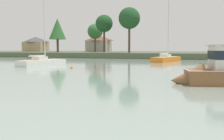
{
  "coord_description": "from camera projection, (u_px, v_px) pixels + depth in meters",
  "views": [
    {
      "loc": [
        14.08,
        -8.06,
        2.89
      ],
      "look_at": [
        3.31,
        20.26,
        0.52
      ],
      "focal_mm": 44.76,
      "sensor_mm": 36.0,
      "label": 1
    }
  ],
  "objects": [
    {
      "name": "mooring_buoy_orange",
      "position": [
        72.0,
        68.0,
        40.33
      ],
      "size": [
        0.42,
        0.42,
        0.47
      ],
      "color": "orange",
      "rests_on": "ground"
    },
    {
      "name": "far_shore_bank",
      "position": [
        174.0,
        54.0,
        96.18
      ],
      "size": [
        231.11,
        49.87,
        1.55
      ],
      "primitive_type": "cube",
      "color": "#4C563D",
      "rests_on": "ground"
    },
    {
      "name": "cottage_eastern",
      "position": [
        99.0,
        43.0,
        111.47
      ],
      "size": [
        9.46,
        6.96,
        6.45
      ],
      "color": "#9E998E",
      "rests_on": "far_shore_bank"
    },
    {
      "name": "dinghy_cream",
      "position": [
        210.0,
        65.0,
        45.2
      ],
      "size": [
        3.5,
        2.13,
        0.58
      ],
      "color": "beige",
      "rests_on": "ground"
    },
    {
      "name": "sailboat_white",
      "position": [
        42.0,
        64.0,
        46.61
      ],
      "size": [
        4.19,
        9.44,
        13.68
      ],
      "color": "white",
      "rests_on": "ground"
    },
    {
      "name": "shore_tree_inland_c",
      "position": [
        129.0,
        18.0,
        81.52
      ],
      "size": [
        6.32,
        6.32,
        13.28
      ],
      "color": "brown",
      "rests_on": "far_shore_bank"
    },
    {
      "name": "shore_tree_inland_b",
      "position": [
        104.0,
        24.0,
        88.45
      ],
      "size": [
        5.49,
        5.49,
        11.91
      ],
      "color": "brown",
      "rests_on": "far_shore_bank"
    },
    {
      "name": "shore_tree_left_mid",
      "position": [
        57.0,
        29.0,
        97.87
      ],
      "size": [
        5.95,
        5.95,
        11.78
      ],
      "color": "brown",
      "rests_on": "far_shore_bank"
    },
    {
      "name": "sailboat_orange",
      "position": [
        166.0,
        60.0,
        59.85
      ],
      "size": [
        5.01,
        10.05,
        14.05
      ],
      "color": "orange",
      "rests_on": "ground"
    },
    {
      "name": "cottage_behind_trees",
      "position": [
        36.0,
        44.0,
        114.76
      ],
      "size": [
        9.77,
        6.83,
        6.0
      ],
      "color": "tan",
      "rests_on": "far_shore_bank"
    },
    {
      "name": "shore_tree_right_mid",
      "position": [
        95.0,
        31.0,
        100.0
      ],
      "size": [
        5.49,
        5.49,
        10.17
      ],
      "color": "brown",
      "rests_on": "far_shore_bank"
    }
  ]
}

